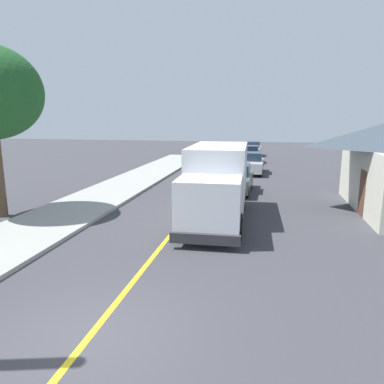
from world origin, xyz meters
The scene contains 7 objects.
ground_plane centered at (0.00, 0.00, 0.00)m, with size 120.00×120.00×0.00m, color #38383D.
centre_line_yellow centered at (0.00, 10.00, 0.00)m, with size 0.16×56.00×0.01m, color gold.
box_truck centered at (1.45, 9.04, 1.77)m, with size 2.60×7.24×3.20m.
parked_car_near centered at (1.81, 15.10, 0.79)m, with size 1.93×4.45×1.67m.
parked_car_mid centered at (2.48, 22.59, 0.79)m, with size 1.90×4.44×1.67m.
parked_car_far centered at (2.09, 29.37, 0.79)m, with size 1.84×4.42×1.67m.
parked_car_furthest centered at (2.14, 35.54, 0.79)m, with size 2.00×4.48×1.67m.
Camera 1 is at (3.36, -6.03, 4.43)m, focal length 33.33 mm.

